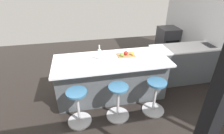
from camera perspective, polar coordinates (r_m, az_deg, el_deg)
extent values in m
plane|color=black|center=(3.99, -2.65, -9.51)|extent=(7.26, 7.26, 0.00)
cube|color=#4C5156|center=(4.90, 26.06, 1.26)|extent=(2.45, 0.60, 0.87)
cube|color=silver|center=(4.72, 27.25, 6.09)|extent=(2.45, 0.60, 0.03)
cube|color=#38383D|center=(4.93, 29.97, 5.73)|extent=(0.44, 0.36, 0.12)
cylinder|color=#B7B7BC|center=(4.97, 29.49, 8.54)|extent=(0.02, 0.02, 0.28)
cube|color=#38383D|center=(6.09, 17.71, 8.19)|extent=(0.60, 0.60, 0.87)
cube|color=black|center=(5.86, 19.00, 6.69)|extent=(0.44, 0.01, 0.32)
cube|color=#4C5156|center=(3.76, -0.31, -3.82)|extent=(2.25, 0.76, 0.88)
cube|color=silver|center=(3.48, -0.17, 2.09)|extent=(2.31, 0.96, 0.04)
cylinder|color=#B7B7BC|center=(3.73, 13.22, -13.48)|extent=(0.44, 0.44, 0.03)
cylinder|color=#B7B7BC|center=(3.52, 13.83, -9.56)|extent=(0.05, 0.05, 0.64)
cylinder|color=#336084|center=(3.32, 14.53, -4.95)|extent=(0.36, 0.36, 0.04)
cylinder|color=#B7B7BC|center=(3.53, 1.90, -15.46)|extent=(0.44, 0.44, 0.03)
cylinder|color=#B7B7BC|center=(3.31, 1.99, -11.45)|extent=(0.05, 0.05, 0.64)
cylinder|color=#336084|center=(3.09, 2.10, -6.65)|extent=(0.36, 0.36, 0.04)
cylinder|color=#B7B7BC|center=(3.48, -10.46, -16.94)|extent=(0.44, 0.44, 0.03)
cylinder|color=#B7B7BC|center=(3.25, -10.98, -12.95)|extent=(0.05, 0.05, 0.64)
cylinder|color=#336084|center=(3.03, -11.59, -8.16)|extent=(0.36, 0.36, 0.04)
cube|color=olive|center=(3.66, 4.55, 3.91)|extent=(0.36, 0.24, 0.02)
sphere|color=red|center=(3.62, 4.58, 4.59)|extent=(0.09, 0.09, 0.09)
sphere|color=#609E2D|center=(3.56, 3.30, 4.07)|extent=(0.08, 0.08, 0.08)
sphere|color=gold|center=(3.63, 6.74, 4.45)|extent=(0.08, 0.08, 0.08)
cylinder|color=silver|center=(3.44, -4.09, 4.02)|extent=(0.06, 0.06, 0.22)
cylinder|color=silver|center=(3.37, -4.18, 6.32)|extent=(0.03, 0.03, 0.08)
cylinder|color=#B7B7BC|center=(3.36, -4.20, 7.02)|extent=(0.03, 0.03, 0.02)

